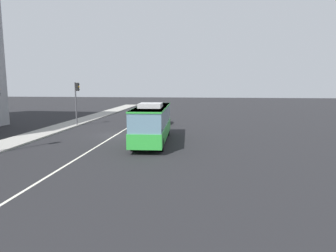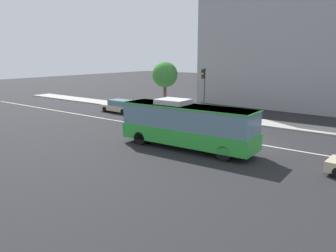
{
  "view_description": "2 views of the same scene",
  "coord_description": "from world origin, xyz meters",
  "views": [
    {
      "loc": [
        -27.89,
        -8.24,
        5.04
      ],
      "look_at": [
        -5.4,
        -5.78,
        1.78
      ],
      "focal_mm": 31.59,
      "sensor_mm": 36.0,
      "label": 1
    },
    {
      "loc": [
        9.96,
        -23.39,
        6.61
      ],
      "look_at": [
        -3.93,
        -5.22,
        1.71
      ],
      "focal_mm": 36.02,
      "sensor_mm": 36.0,
      "label": 2
    }
  ],
  "objects": [
    {
      "name": "sidewalk_kerb",
      "position": [
        0.0,
        7.67,
        0.07
      ],
      "size": [
        80.0,
        2.93,
        0.14
      ],
      "primitive_type": "cube",
      "color": "#9E9B93",
      "rests_on": "ground_plane"
    },
    {
      "name": "sedan_beige",
      "position": [
        -17.82,
        3.7,
        0.72
      ],
      "size": [
        4.53,
        1.88,
        1.46
      ],
      "rotation": [
        0.0,
        0.0,
        3.13
      ],
      "color": "#C6B793",
      "rests_on": "ground_plane"
    },
    {
      "name": "ground_plane",
      "position": [
        0.0,
        0.0,
        0.0
      ],
      "size": [
        160.0,
        160.0,
        0.0
      ],
      "primitive_type": "plane",
      "color": "black"
    },
    {
      "name": "street_tree_kerbside_left",
      "position": [
        -14.99,
        8.63,
        4.18
      ],
      "size": [
        3.05,
        3.05,
        5.75
      ],
      "color": "#4C3823",
      "rests_on": "ground_plane"
    },
    {
      "name": "office_block_background",
      "position": [
        -4.15,
        24.65,
        10.2
      ],
      "size": [
        22.4,
        18.74,
        20.4
      ],
      "rotation": [
        0.0,
        0.0,
        -0.05
      ],
      "color": "#939399",
      "rests_on": "ground_plane"
    },
    {
      "name": "transit_bus",
      "position": [
        -3.05,
        -4.17,
        1.81
      ],
      "size": [
        10.09,
        2.91,
        3.46
      ],
      "rotation": [
        0.0,
        0.0,
        0.04
      ],
      "color": "green",
      "rests_on": "ground_plane"
    },
    {
      "name": "lane_centre_line",
      "position": [
        0.0,
        0.0,
        0.01
      ],
      "size": [
        76.0,
        0.16,
        0.01
      ],
      "primitive_type": "cube",
      "color": "silver",
      "rests_on": "ground_plane"
    },
    {
      "name": "traffic_light_mid_block",
      "position": [
        -8.16,
        6.36,
        3.56
      ],
      "size": [
        0.33,
        0.62,
        5.2
      ],
      "rotation": [
        0.0,
        0.0,
        -1.52
      ],
      "color": "#47474C",
      "rests_on": "ground_plane"
    }
  ]
}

